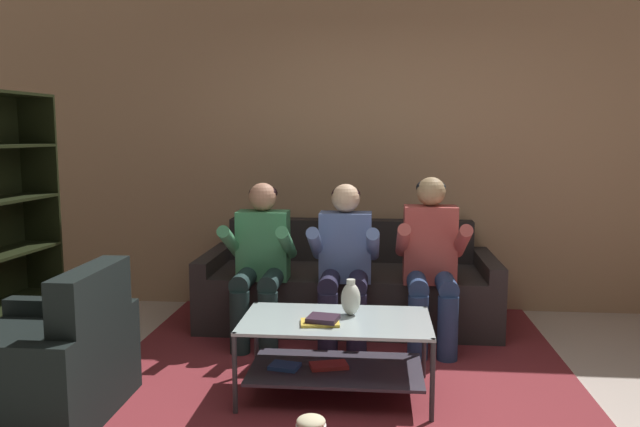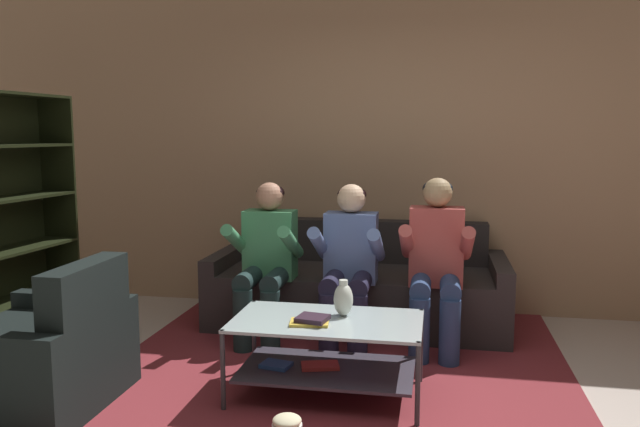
# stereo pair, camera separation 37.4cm
# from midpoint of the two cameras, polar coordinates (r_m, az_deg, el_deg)

# --- Properties ---
(back_partition) EXTENTS (8.40, 0.12, 2.90)m
(back_partition) POSITION_cam_midpoint_polar(r_m,az_deg,el_deg) (5.47, 3.56, 6.39)
(back_partition) COLOR tan
(back_partition) RESTS_ON ground
(couch) EXTENTS (2.33, 0.93, 0.81)m
(couch) POSITION_cam_midpoint_polar(r_m,az_deg,el_deg) (5.11, 0.48, -6.93)
(couch) COLOR #302A2A
(couch) RESTS_ON ground
(person_seated_left) EXTENTS (0.50, 0.58, 1.18)m
(person_seated_left) POSITION_cam_midpoint_polar(r_m,az_deg,el_deg) (4.60, -7.80, -3.91)
(person_seated_left) COLOR #1C2F2E
(person_seated_left) RESTS_ON ground
(person_seated_middle) EXTENTS (0.50, 0.58, 1.17)m
(person_seated_middle) POSITION_cam_midpoint_polar(r_m,az_deg,el_deg) (4.50, -0.11, -4.11)
(person_seated_middle) COLOR #201D34
(person_seated_middle) RESTS_ON ground
(person_seated_right) EXTENTS (0.50, 0.58, 1.23)m
(person_seated_right) POSITION_cam_midpoint_polar(r_m,az_deg,el_deg) (4.48, 7.77, -3.89)
(person_seated_right) COLOR navy
(person_seated_right) RESTS_ON ground
(coffee_table) EXTENTS (1.10, 0.63, 0.47)m
(coffee_table) POSITION_cam_midpoint_polar(r_m,az_deg,el_deg) (3.72, -1.58, -11.95)
(coffee_table) COLOR #A8BABB
(coffee_table) RESTS_ON ground
(area_rug) EXTENTS (3.00, 3.41, 0.01)m
(area_rug) POSITION_cam_midpoint_polar(r_m,az_deg,el_deg) (4.39, -0.49, -13.14)
(area_rug) COLOR maroon
(area_rug) RESTS_ON ground
(vase) EXTENTS (0.12, 0.12, 0.22)m
(vase) POSITION_cam_midpoint_polar(r_m,az_deg,el_deg) (3.72, -0.07, -7.79)
(vase) COLOR silver
(vase) RESTS_ON coffee_table
(book_stack) EXTENTS (0.23, 0.19, 0.04)m
(book_stack) POSITION_cam_midpoint_polar(r_m,az_deg,el_deg) (3.58, -2.88, -9.77)
(book_stack) COLOR gold
(book_stack) RESTS_ON coffee_table
(armchair) EXTENTS (0.81, 0.90, 0.84)m
(armchair) POSITION_cam_midpoint_polar(r_m,az_deg,el_deg) (3.85, -26.60, -12.48)
(armchair) COLOR black
(armchair) RESTS_ON ground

